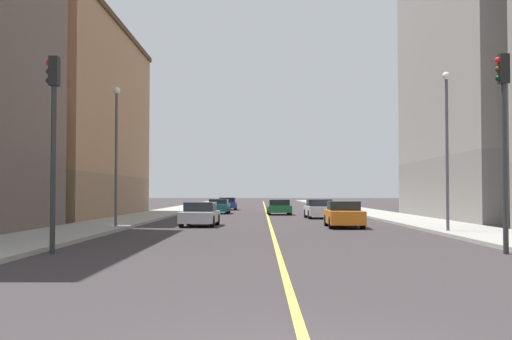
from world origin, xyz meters
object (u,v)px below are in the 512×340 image
Objects in this scene: traffic_light_left_near at (504,124)px; traffic_light_right_near at (53,126)px; building_right_midblock at (50,120)px; car_white at (319,209)px; car_silver at (200,214)px; street_lamp_left_near at (447,134)px; car_blue at (228,204)px; building_left_mid at (510,45)px; car_teal at (219,206)px; car_green at (279,207)px; street_lamp_right_near at (116,141)px; car_orange at (344,215)px.

traffic_light_right_near is at bearing 180.00° from traffic_light_left_near.
building_right_midblock is 21.48m from car_white.
street_lamp_left_near is at bearing -28.57° from car_silver.
traffic_light_left_near is at bearing -50.39° from building_right_midblock.
car_blue is (-11.94, 38.47, -3.85)m from street_lamp_left_near.
building_left_mid is 3.35× the size of street_lamp_left_near.
street_lamp_left_near is at bearing -72.75° from car_blue.
traffic_light_right_near reaches higher than car_teal.
building_right_midblock is 31.21m from street_lamp_left_near.
car_blue is at bearing 109.33° from car_green.
car_white reaches higher than car_blue.
car_blue reaches higher than car_teal.
street_lamp_right_near is at bearing -98.96° from car_teal.
traffic_light_right_near is 1.44× the size of car_silver.
car_green is at bearing 74.57° from car_silver.
car_green is (4.88, 17.67, -0.01)m from car_silver.
building_right_midblock reaches higher than car_silver.
building_right_midblock reaches higher than car_orange.
building_left_mid is 17.38m from car_white.
building_right_midblock is 19.20m from car_silver.
car_green is (-5.88, 33.31, -3.30)m from traffic_light_left_near.
car_white is 7.66m from car_green.
street_lamp_right_near is at bearing 139.36° from traffic_light_left_near.
car_silver is (-20.52, -8.28, -11.41)m from building_left_mid.
building_right_midblock is 18.23m from street_lamp_right_near.
car_white reaches higher than car_green.
traffic_light_right_near is 12.69m from street_lamp_right_near.
traffic_light_right_near reaches higher than car_green.
car_blue is (-7.95, 33.34, -0.03)m from car_orange.
street_lamp_right_near is at bearing -171.66° from car_orange.
building_left_mid is at bearing -9.70° from car_white.
street_lamp_left_near is at bearing -120.77° from building_left_mid.
building_left_mid is 1.01× the size of building_right_midblock.
street_lamp_right_near is at bearing -142.99° from car_silver.
car_teal is at bearing 128.85° from car_white.
car_green is (-15.64, 9.39, -11.42)m from building_left_mid.
traffic_light_left_near is 49.05m from car_blue.
traffic_light_left_near is at bearing -0.00° from traffic_light_right_near.
traffic_light_left_near reaches higher than car_blue.
building_right_midblock reaches higher than street_lamp_right_near.
car_orange is at bearing -89.04° from car_white.
car_teal reaches higher than car_green.
car_orange reaches higher than car_white.
traffic_light_right_near reaches higher than car_silver.
building_right_midblock is 3.95× the size of traffic_light_right_near.
car_blue is (-20.69, 23.78, -11.40)m from building_left_mid.
building_left_mid is 5.90× the size of car_teal.
car_orange is at bearing -143.13° from building_left_mid.
car_green is 5.81m from car_teal.
car_orange is at bearing 127.93° from street_lamp_left_near.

